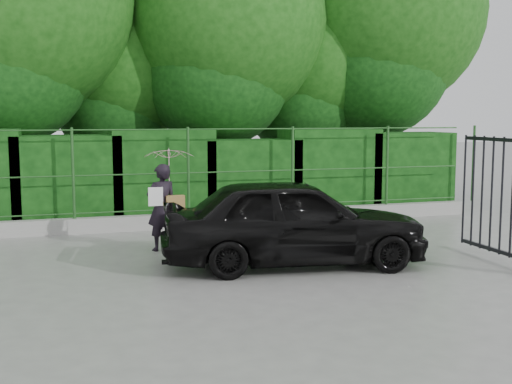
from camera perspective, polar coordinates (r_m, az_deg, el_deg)
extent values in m
plane|color=gray|center=(9.13, -2.93, -8.00)|extent=(80.00, 80.00, 0.00)
cube|color=#9E9E99|center=(13.42, -7.66, -2.61)|extent=(14.00, 0.25, 0.30)
cylinder|color=#224F1F|center=(13.11, -15.95, 1.60)|extent=(0.06, 0.06, 1.80)
cylinder|color=#224F1F|center=(13.36, -6.04, 1.91)|extent=(0.06, 0.06, 1.80)
cylinder|color=#224F1F|center=(13.98, 3.26, 2.16)|extent=(0.06, 0.06, 1.80)
cylinder|color=#224F1F|center=(14.94, 11.57, 2.33)|extent=(0.06, 0.06, 1.80)
cylinder|color=#224F1F|center=(16.16, 18.75, 2.44)|extent=(0.06, 0.06, 1.80)
cylinder|color=#224F1F|center=(13.38, -7.68, -1.55)|extent=(13.60, 0.03, 0.03)
cylinder|color=#224F1F|center=(13.29, -7.73, 1.65)|extent=(13.60, 0.03, 0.03)
cylinder|color=#224F1F|center=(13.24, -7.79, 5.53)|extent=(13.60, 0.03, 0.03)
cube|color=black|center=(14.13, -16.41, 0.96)|extent=(2.20, 1.20, 1.92)
cube|color=black|center=(14.29, -8.38, 1.45)|extent=(2.20, 1.20, 2.03)
cube|color=black|center=(14.73, -0.66, 1.21)|extent=(2.20, 1.20, 1.79)
cube|color=black|center=(15.41, 6.50, 1.84)|extent=(2.20, 1.20, 2.01)
cube|color=black|center=(16.31, 12.95, 1.81)|extent=(2.20, 1.20, 1.92)
cylinder|color=black|center=(15.78, -20.31, 6.10)|extent=(0.36, 0.36, 4.50)
cylinder|color=black|center=(17.16, -11.60, 4.32)|extent=(0.36, 0.36, 3.25)
sphere|color=#14470F|center=(17.19, -11.76, 10.82)|extent=(3.90, 3.90, 3.90)
cylinder|color=black|center=(16.59, -2.63, 6.09)|extent=(0.36, 0.36, 4.25)
sphere|color=#14470F|center=(16.75, -2.68, 14.85)|extent=(5.10, 5.10, 5.10)
cylinder|color=black|center=(18.04, 4.55, 4.95)|extent=(0.36, 0.36, 3.50)
sphere|color=#14470F|center=(18.10, 4.61, 11.61)|extent=(4.20, 4.20, 4.20)
cylinder|color=black|center=(18.51, 10.83, 6.83)|extent=(0.36, 0.36, 4.75)
sphere|color=#14470F|center=(18.73, 11.04, 15.58)|extent=(5.70, 5.70, 5.70)
cube|color=black|center=(11.08, 20.96, -5.00)|extent=(0.05, 2.00, 0.06)
cube|color=black|center=(10.87, 21.36, 4.33)|extent=(0.05, 2.00, 0.06)
cylinder|color=black|center=(10.79, 21.81, -0.51)|extent=(0.04, 0.04, 1.90)
cylinder|color=black|center=(10.98, 21.00, -0.35)|extent=(0.04, 0.04, 1.90)
cylinder|color=black|center=(11.18, 20.21, -0.20)|extent=(0.04, 0.04, 1.90)
cylinder|color=black|center=(11.37, 19.45, -0.05)|extent=(0.04, 0.04, 1.90)
cylinder|color=black|center=(11.57, 18.71, 0.09)|extent=(0.04, 0.04, 1.90)
cylinder|color=black|center=(11.78, 18.00, 0.23)|extent=(0.04, 0.04, 1.90)
imported|color=black|center=(11.20, -8.37, -1.36)|extent=(0.63, 0.50, 1.51)
imported|color=beige|center=(11.20, -7.71, 1.90)|extent=(0.87, 0.89, 0.80)
cube|color=olive|center=(11.15, -7.20, -0.93)|extent=(0.32, 0.15, 0.24)
cube|color=white|center=(11.04, -8.91, -0.41)|extent=(0.25, 0.02, 0.32)
imported|color=black|center=(10.00, 3.34, -2.60)|extent=(4.29, 2.19, 1.40)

